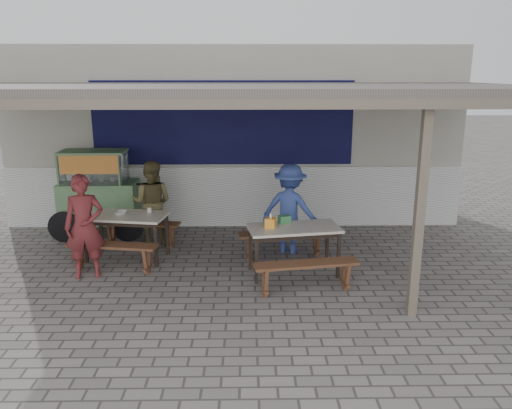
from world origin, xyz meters
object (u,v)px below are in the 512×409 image
object	(u,v)px
vendor_cart	(98,190)
donation_box	(284,219)
patron_right_table	(290,209)
bench_right_street	(306,270)
tissue_box	(271,223)
patron_street_side	(84,227)
bench_right_wall	(283,238)
bench_left_street	(112,251)
table_left	(126,219)
bench_left_wall	(141,228)
patron_wall_side	(152,202)
condiment_jar	(149,210)
table_right	(294,232)
condiment_bowl	(121,213)

from	to	relation	value
vendor_cart	donation_box	size ratio (longest dim) A/B	11.51
patron_right_table	bench_right_street	bearing A→B (deg)	115.81
bench_right_street	tissue_box	world-z (taller)	tissue_box
patron_street_side	tissue_box	xyz separation A→B (m)	(2.75, 0.03, 0.04)
donation_box	patron_street_side	bearing A→B (deg)	-175.14
bench_right_wall	bench_left_street	bearing A→B (deg)	-177.42
patron_right_table	tissue_box	size ratio (longest dim) A/B	10.44
bench_left_street	bench_right_street	distance (m)	3.00
table_left	vendor_cart	bearing A→B (deg)	132.33
bench_right_wall	patron_right_table	distance (m)	0.53
bench_left_wall	bench_right_wall	xyz separation A→B (m)	(2.47, -0.60, 0.00)
bench_left_street	bench_right_wall	size ratio (longest dim) A/B	0.96
patron_street_side	bench_right_wall	bearing A→B (deg)	1.41
patron_street_side	patron_wall_side	bearing A→B (deg)	52.82
bench_right_street	bench_right_wall	distance (m)	1.40
patron_street_side	patron_wall_side	distance (m)	1.69
table_left	condiment_jar	xyz separation A→B (m)	(0.36, 0.13, 0.12)
patron_wall_side	patron_right_table	world-z (taller)	patron_right_table
bench_left_wall	donation_box	world-z (taller)	donation_box
bench_left_wall	patron_street_side	world-z (taller)	patron_street_side
bench_right_wall	donation_box	xyz separation A→B (m)	(-0.02, -0.48, 0.47)
donation_box	bench_right_wall	bearing A→B (deg)	88.12
bench_left_street	vendor_cart	size ratio (longest dim) A/B	0.70
table_left	vendor_cart	distance (m)	1.48
tissue_box	patron_right_table	bearing A→B (deg)	69.54
bench_left_street	patron_wall_side	size ratio (longest dim) A/B	0.95
patron_street_side	patron_wall_side	size ratio (longest dim) A/B	1.04
bench_left_street	tissue_box	bearing A→B (deg)	5.83
patron_wall_side	bench_left_wall	bearing A→B (deg)	55.08
bench_left_wall	table_right	xyz separation A→B (m)	(2.58, -1.29, 0.33)
donation_box	condiment_jar	xyz separation A→B (m)	(-2.19, 0.63, -0.02)
vendor_cart	patron_right_table	size ratio (longest dim) A/B	1.33
condiment_jar	vendor_cart	bearing A→B (deg)	136.56
bench_left_street	bench_left_wall	world-z (taller)	same
table_right	bench_right_street	world-z (taller)	table_right
table_right	patron_street_side	xyz separation A→B (m)	(-3.11, -0.05, 0.11)
donation_box	table_left	bearing A→B (deg)	168.88
bench_right_street	patron_street_side	distance (m)	3.31
patron_street_side	donation_box	bearing A→B (deg)	-7.52
bench_left_wall	vendor_cart	distance (m)	1.23
tissue_box	condiment_bowl	world-z (taller)	tissue_box
bench_left_wall	bench_right_street	distance (m)	3.34
table_left	bench_left_wall	distance (m)	0.68
patron_wall_side	donation_box	xyz separation A→B (m)	(2.27, -1.28, 0.06)
vendor_cart	bench_left_wall	bearing A→B (deg)	-37.52
bench_right_street	patron_right_table	bearing A→B (deg)	83.94
bench_left_street	patron_wall_side	distance (m)	1.47
patron_wall_side	tissue_box	distance (m)	2.54
table_left	donation_box	size ratio (longest dim) A/B	7.92
bench_left_wall	patron_wall_side	size ratio (longest dim) A/B	0.95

